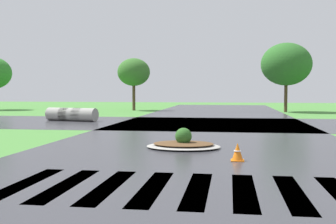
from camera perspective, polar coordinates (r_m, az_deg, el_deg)
name	(u,v)px	position (r m, az deg, el deg)	size (l,w,h in m)	color
asphalt_roadway	(197,150)	(13.65, 3.91, -5.15)	(10.89, 80.00, 0.01)	#35353A
asphalt_cross_road	(211,123)	(24.15, 5.90, -1.57)	(90.00, 9.80, 0.01)	#35353A
crosswalk_stripes	(175,188)	(8.38, 0.94, -10.40)	(6.75, 3.08, 0.01)	white
median_island	(183,144)	(14.01, 2.12, -4.36)	(2.48, 1.93, 0.68)	#9E9B93
drainage_pipe_stack	(72,114)	(26.68, -13.02, -0.32)	(3.50, 1.57, 0.82)	#9E9B93
traffic_cone	(237,152)	(11.64, 9.47, -5.46)	(0.36, 0.36, 0.50)	orange
background_treeline	(252,68)	(37.65, 11.44, 5.94)	(45.09, 4.56, 6.00)	#4C3823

